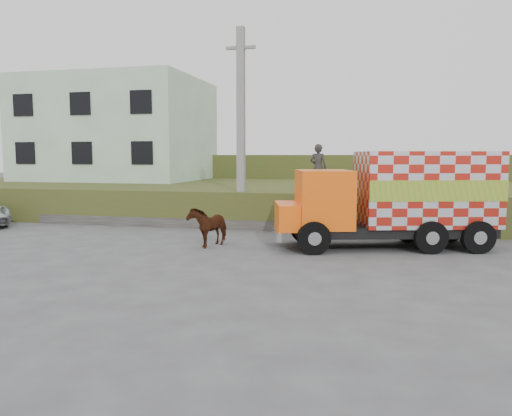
% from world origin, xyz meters
% --- Properties ---
extents(ground, '(120.00, 120.00, 0.00)m').
position_xyz_m(ground, '(0.00, 0.00, 0.00)').
color(ground, '#474749').
rests_on(ground, ground).
extents(embankment, '(40.00, 12.00, 1.50)m').
position_xyz_m(embankment, '(0.00, 10.00, 0.75)').
color(embankment, '#374F1A').
rests_on(embankment, ground).
extents(embankment_far, '(40.00, 12.00, 3.00)m').
position_xyz_m(embankment_far, '(0.00, 22.00, 1.50)').
color(embankment_far, '#374F1A').
rests_on(embankment_far, ground).
extents(retaining_strip, '(16.00, 0.50, 0.40)m').
position_xyz_m(retaining_strip, '(-2.00, 4.20, 0.20)').
color(retaining_strip, '#595651').
rests_on(retaining_strip, ground).
extents(building, '(10.00, 8.00, 6.00)m').
position_xyz_m(building, '(-11.00, 13.00, 4.50)').
color(building, silver).
rests_on(building, embankment).
extents(utility_pole, '(1.20, 0.30, 8.00)m').
position_xyz_m(utility_pole, '(-1.00, 4.60, 4.08)').
color(utility_pole, gray).
rests_on(utility_pole, ground).
extents(cargo_truck, '(7.25, 3.93, 3.09)m').
position_xyz_m(cargo_truck, '(4.97, 1.56, 1.59)').
color(cargo_truck, black).
rests_on(cargo_truck, ground).
extents(cow, '(1.12, 1.69, 1.31)m').
position_xyz_m(cow, '(-1.00, 0.48, 0.66)').
color(cow, black).
rests_on(cow, ground).
extents(pedestrian, '(0.80, 0.63, 1.93)m').
position_xyz_m(pedestrian, '(2.05, 5.24, 2.46)').
color(pedestrian, '#2F2E2A').
rests_on(pedestrian, embankment).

